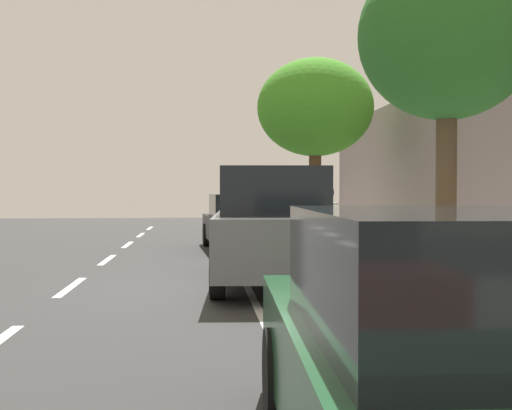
# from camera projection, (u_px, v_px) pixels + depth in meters

# --- Properties ---
(ground) EXTENTS (55.81, 55.81, 0.00)m
(ground) POSITION_uv_depth(u_px,v_px,m) (233.00, 289.00, 10.47)
(ground) COLOR #303030
(sidewalk) EXTENTS (3.82, 34.88, 0.13)m
(sidewalk) POSITION_uv_depth(u_px,v_px,m) (452.00, 282.00, 10.79)
(sidewalk) COLOR gray
(sidewalk) RESTS_ON ground
(curb_edge) EXTENTS (0.16, 34.88, 0.13)m
(curb_edge) POSITION_uv_depth(u_px,v_px,m) (336.00, 284.00, 10.62)
(curb_edge) COLOR gray
(curb_edge) RESTS_ON ground
(lane_stripe_centre) EXTENTS (0.14, 35.80, 0.01)m
(lane_stripe_centre) POSITION_uv_depth(u_px,v_px,m) (71.00, 287.00, 10.69)
(lane_stripe_centre) COLOR white
(lane_stripe_centre) RESTS_ON ground
(lane_stripe_bike_edge) EXTENTS (0.12, 34.88, 0.01)m
(lane_stripe_bike_edge) POSITION_uv_depth(u_px,v_px,m) (248.00, 289.00, 10.49)
(lane_stripe_bike_edge) COLOR white
(lane_stripe_bike_edge) RESTS_ON ground
(parked_sedan_green_second) EXTENTS (1.97, 4.47, 1.52)m
(parked_sedan_green_second) POSITION_uv_depth(u_px,v_px,m) (470.00, 368.00, 3.10)
(parked_sedan_green_second) COLOR #1E512D
(parked_sedan_green_second) RESTS_ON ground
(parked_suv_grey_mid) EXTENTS (2.21, 4.81, 1.99)m
(parked_suv_grey_mid) POSITION_uv_depth(u_px,v_px,m) (272.00, 225.00, 10.94)
(parked_suv_grey_mid) COLOR slate
(parked_suv_grey_mid) RESTS_ON ground
(parked_sedan_black_far) EXTENTS (2.06, 4.51, 1.52)m
(parked_sedan_black_far) POSITION_uv_depth(u_px,v_px,m) (240.00, 222.00, 17.36)
(parked_sedan_black_far) COLOR black
(parked_sedan_black_far) RESTS_ON ground
(bicycle_at_curb) EXTENTS (1.43, 1.05, 0.75)m
(bicycle_at_curb) POSITION_uv_depth(u_px,v_px,m) (309.00, 266.00, 10.57)
(bicycle_at_curb) COLOR black
(bicycle_at_curb) RESTS_ON ground
(cyclist_with_backpack) EXTENTS (0.51, 0.57, 1.72)m
(cyclist_with_backpack) POSITION_uv_depth(u_px,v_px,m) (327.00, 226.00, 10.14)
(cyclist_with_backpack) COLOR #C6B284
(cyclist_with_backpack) RESTS_ON ground
(street_tree_near_cyclist) EXTENTS (2.49, 2.49, 4.88)m
(street_tree_near_cyclist) POSITION_uv_depth(u_px,v_px,m) (447.00, 37.00, 8.95)
(street_tree_near_cyclist) COLOR brown
(street_tree_near_cyclist) RESTS_ON sidewalk
(street_tree_mid_block) EXTENTS (3.50, 3.50, 5.47)m
(street_tree_mid_block) POSITION_uv_depth(u_px,v_px,m) (315.00, 108.00, 19.21)
(street_tree_mid_block) COLOR brown
(street_tree_mid_block) RESTS_ON sidewalk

